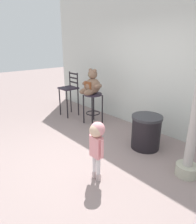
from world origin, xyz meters
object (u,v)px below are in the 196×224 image
at_px(teddy_bear, 92,85).
at_px(bar_chair_empty, 69,91).
at_px(bar_stool_with_teddy, 93,102).
at_px(child_walking, 97,139).
at_px(trash_bin, 146,132).

height_order(teddy_bear, bar_chair_empty, teddy_bear).
distance_m(bar_stool_with_teddy, child_walking, 2.18).
distance_m(child_walking, bar_chair_empty, 2.90).
height_order(child_walking, bar_chair_empty, bar_chair_empty).
relative_size(trash_bin, bar_chair_empty, 0.55).
xyz_separation_m(bar_stool_with_teddy, child_walking, (1.70, -1.37, 0.10)).
distance_m(teddy_bear, trash_bin, 1.74).
relative_size(teddy_bear, child_walking, 0.65).
xyz_separation_m(child_walking, bar_chair_empty, (-2.59, 1.30, 0.04)).
height_order(teddy_bear, trash_bin, teddy_bear).
bearing_deg(child_walking, bar_chair_empty, 102.18).
bearing_deg(bar_chair_empty, teddy_bear, 2.87).
bearing_deg(trash_bin, child_walking, -86.55).
height_order(bar_stool_with_teddy, bar_chair_empty, bar_chair_empty).
relative_size(teddy_bear, trash_bin, 0.91).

